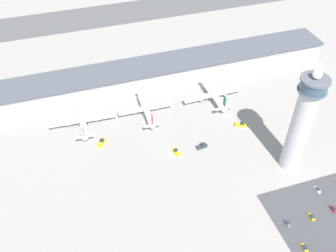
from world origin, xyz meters
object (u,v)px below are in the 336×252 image
(airplane_gate_bravo, at_px, (145,109))
(car_green_van, at_px, (304,248))
(service_truck_water, at_px, (241,125))
(car_maroon_suv, at_px, (333,209))
(service_truck_fuel, at_px, (176,152))
(car_black_suv, at_px, (317,190))
(service_truck_baggage, at_px, (202,146))
(car_grey_coupe, at_px, (311,217))
(car_red_hatchback, at_px, (287,223))
(service_truck_catering, at_px, (102,142))
(airplane_gate_alpha, at_px, (82,120))
(control_tower, at_px, (302,123))
(airplane_gate_charlie, at_px, (213,95))

(airplane_gate_bravo, bearing_deg, car_green_van, -68.89)
(service_truck_water, bearing_deg, car_maroon_suv, -77.07)
(service_truck_fuel, distance_m, car_black_suv, 77.71)
(service_truck_baggage, height_order, car_grey_coupe, service_truck_baggage)
(car_green_van, bearing_deg, car_red_hatchback, 92.77)
(car_maroon_suv, bearing_deg, car_grey_coupe, -176.83)
(service_truck_fuel, xyz_separation_m, service_truck_baggage, (15.74, -0.27, 0.15))
(service_truck_baggage, bearing_deg, service_truck_catering, 158.77)
(airplane_gate_alpha, relative_size, car_red_hatchback, 10.23)
(service_truck_fuel, bearing_deg, car_green_van, -63.94)
(service_truck_fuel, xyz_separation_m, service_truck_water, (45.71, 9.67, 0.07))
(service_truck_baggage, relative_size, car_maroon_suv, 1.60)
(airplane_gate_alpha, xyz_separation_m, car_grey_coupe, (95.72, -101.11, -3.85))
(service_truck_catering, distance_m, car_black_suv, 121.58)
(service_truck_catering, distance_m, service_truck_baggage, 58.70)
(service_truck_fuel, bearing_deg, car_grey_coupe, -51.39)
(control_tower, relative_size, airplane_gate_bravo, 1.76)
(airplane_gate_alpha, xyz_separation_m, service_truck_baggage, (62.65, -40.27, -3.38))
(airplane_gate_charlie, height_order, car_maroon_suv, airplane_gate_charlie)
(service_truck_catering, relative_size, car_grey_coupe, 1.69)
(car_green_van, distance_m, car_red_hatchback, 13.77)
(service_truck_water, bearing_deg, service_truck_catering, 172.39)
(service_truck_baggage, bearing_deg, service_truck_fuel, 179.00)
(service_truck_fuel, distance_m, car_green_van, 82.66)
(control_tower, xyz_separation_m, car_green_van, (-20.55, -47.28, -30.37))
(service_truck_catering, height_order, service_truck_baggage, service_truck_baggage)
(car_red_hatchback, bearing_deg, control_tower, 57.68)
(car_black_suv, bearing_deg, car_grey_coupe, -133.12)
(airplane_gate_alpha, xyz_separation_m, service_truck_catering, (7.94, -19.01, -3.54))
(airplane_gate_charlie, height_order, car_grey_coupe, airplane_gate_charlie)
(service_truck_water, relative_size, car_grey_coupe, 1.76)
(airplane_gate_charlie, relative_size, service_truck_catering, 5.79)
(car_green_van, distance_m, car_grey_coupe, 18.13)
(airplane_gate_alpha, bearing_deg, service_truck_fuel, -40.45)
(service_truck_baggage, bearing_deg, service_truck_water, 18.35)
(service_truck_water, relative_size, car_black_suv, 1.75)
(service_truck_catering, distance_m, car_green_van, 121.40)
(service_truck_baggage, xyz_separation_m, car_green_van, (20.57, -73.98, -0.53))
(airplane_gate_bravo, height_order, car_green_van, airplane_gate_bravo)
(airplane_gate_bravo, distance_m, car_red_hatchback, 108.20)
(control_tower, relative_size, service_truck_baggage, 9.35)
(car_grey_coupe, bearing_deg, service_truck_fuel, 128.61)
(airplane_gate_bravo, distance_m, service_truck_water, 60.57)
(airplane_gate_bravo, distance_m, car_green_van, 121.18)
(service_truck_baggage, bearing_deg, control_tower, -33.00)
(service_truck_fuel, bearing_deg, airplane_gate_bravo, 100.68)
(service_truck_water, height_order, car_red_hatchback, service_truck_water)
(service_truck_catering, relative_size, car_maroon_suv, 1.70)
(control_tower, relative_size, service_truck_catering, 8.79)
(airplane_gate_alpha, relative_size, car_black_suv, 9.76)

